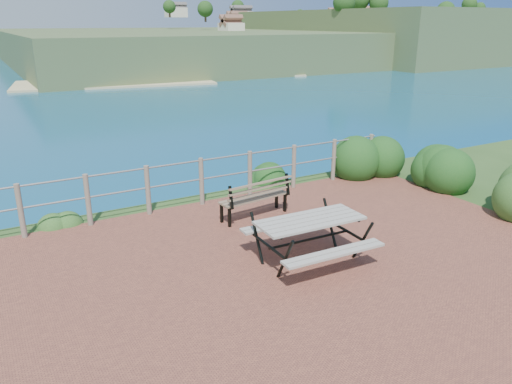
{
  "coord_description": "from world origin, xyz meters",
  "views": [
    {
      "loc": [
        -3.89,
        -5.78,
        3.67
      ],
      "look_at": [
        0.32,
        1.62,
        0.75
      ],
      "focal_mm": 35.0,
      "sensor_mm": 36.0,
      "label": 1
    }
  ],
  "objects": [
    {
      "name": "ground",
      "position": [
        0.0,
        0.0,
        0.0
      ],
      "size": [
        10.0,
        7.0,
        0.12
      ],
      "primitive_type": "cube",
      "color": "brown",
      "rests_on": "ground"
    },
    {
      "name": "shrub_right_edge",
      "position": [
        4.5,
        3.53,
        0.0
      ],
      "size": [
        1.26,
        1.26,
        1.8
      ],
      "primitive_type": "ellipsoid",
      "color": "#164819",
      "rests_on": "ground"
    },
    {
      "name": "shrub_right_front",
      "position": [
        5.24,
        1.77,
        0.0
      ],
      "size": [
        1.28,
        1.28,
        1.82
      ],
      "primitive_type": "ellipsoid",
      "color": "#164819",
      "rests_on": "ground"
    },
    {
      "name": "picnic_table",
      "position": [
        0.42,
        0.09,
        0.46
      ],
      "size": [
        1.73,
        1.48,
        0.72
      ],
      "rotation": [
        0.0,
        0.0,
        -0.03
      ],
      "color": "gray",
      "rests_on": "ground"
    },
    {
      "name": "shrub_lip_east",
      "position": [
        1.96,
        4.22,
        0.0
      ],
      "size": [
        0.86,
        0.86,
        0.64
      ],
      "primitive_type": "ellipsoid",
      "color": "#164819",
      "rests_on": "ground"
    },
    {
      "name": "park_bench",
      "position": [
        0.6,
        2.18,
        0.54
      ],
      "size": [
        1.48,
        0.53,
        0.82
      ],
      "rotation": [
        0.0,
        0.0,
        0.12
      ],
      "color": "brown",
      "rests_on": "ground"
    },
    {
      "name": "distant_bay",
      "position": [
        173.07,
        202.61,
        -1.52
      ],
      "size": [
        290.0,
        232.36,
        24.0
      ],
      "color": "#3D5128",
      "rests_on": "ground"
    },
    {
      "name": "safety_railing",
      "position": [
        0.0,
        3.35,
        0.57
      ],
      "size": [
        9.4,
        0.1,
        1.0
      ],
      "color": "#6B5B4C",
      "rests_on": "ground"
    },
    {
      "name": "shrub_lip_west",
      "position": [
        -2.83,
        3.72,
        0.0
      ],
      "size": [
        0.66,
        0.66,
        0.35
      ],
      "primitive_type": "ellipsoid",
      "color": "#29521E",
      "rests_on": "ground"
    }
  ]
}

